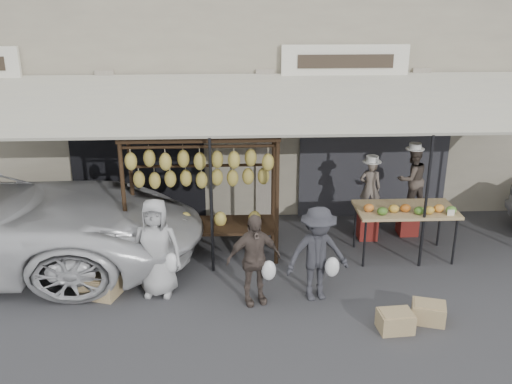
% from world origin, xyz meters
% --- Properties ---
extents(ground_plane, '(90.00, 90.00, 0.00)m').
position_xyz_m(ground_plane, '(0.00, 0.00, 0.00)').
color(ground_plane, '#2D2D30').
extents(shophouse, '(24.00, 6.15, 7.30)m').
position_xyz_m(shophouse, '(-0.00, 6.50, 3.65)').
color(shophouse, '#9E957E').
rests_on(shophouse, ground_plane).
extents(awning, '(10.00, 2.35, 2.92)m').
position_xyz_m(awning, '(0.01, 2.28, 2.57)').
color(awning, '#B9B49B').
rests_on(awning, ground_plane).
extents(banana_rack, '(2.60, 0.90, 2.24)m').
position_xyz_m(banana_rack, '(-1.18, 1.72, 1.57)').
color(banana_rack, black).
rests_on(banana_rack, ground_plane).
extents(produce_table, '(1.70, 0.90, 1.04)m').
position_xyz_m(produce_table, '(2.32, 1.49, 0.88)').
color(produce_table, tan).
rests_on(produce_table, ground_plane).
extents(vendor_left, '(0.42, 0.32, 1.06)m').
position_xyz_m(vendor_left, '(1.86, 2.30, 1.01)').
color(vendor_left, '#6F6358').
rests_on(vendor_left, stool_left).
extents(vendor_right, '(0.71, 0.62, 1.23)m').
position_xyz_m(vendor_right, '(2.68, 2.46, 1.11)').
color(vendor_right, '#50443C').
rests_on(vendor_right, stool_right).
extents(customer_left, '(0.81, 0.57, 1.56)m').
position_xyz_m(customer_left, '(-1.82, 0.46, 0.78)').
color(customer_left, '#9C9C9C').
rests_on(customer_left, ground_plane).
extents(customer_mid, '(0.90, 0.56, 1.42)m').
position_xyz_m(customer_mid, '(-0.37, 0.14, 0.71)').
color(customer_mid, '#50433B').
rests_on(customer_mid, ground_plane).
extents(customer_right, '(1.05, 0.73, 1.49)m').
position_xyz_m(customer_right, '(0.59, 0.20, 0.75)').
color(customer_right, '#2E2F34').
rests_on(customer_right, ground_plane).
extents(stool_left, '(0.42, 0.42, 0.48)m').
position_xyz_m(stool_left, '(1.86, 2.30, 0.24)').
color(stool_left, maroon).
rests_on(stool_left, ground_plane).
extents(stool_right, '(0.38, 0.38, 0.49)m').
position_xyz_m(stool_right, '(2.68, 2.46, 0.25)').
color(stool_right, maroon).
rests_on(stool_right, ground_plane).
extents(crate_near_a, '(0.49, 0.39, 0.28)m').
position_xyz_m(crate_near_a, '(1.56, -0.71, 0.14)').
color(crate_near_a, tan).
rests_on(crate_near_a, ground_plane).
extents(crate_near_b, '(0.54, 0.47, 0.28)m').
position_xyz_m(crate_near_b, '(2.09, -0.51, 0.14)').
color(crate_near_b, tan).
rests_on(crate_near_b, ground_plane).
extents(crate_far, '(0.64, 0.55, 0.32)m').
position_xyz_m(crate_far, '(-2.71, 0.43, 0.16)').
color(crate_far, tan).
rests_on(crate_far, ground_plane).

